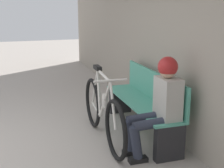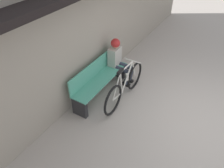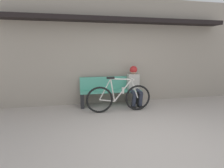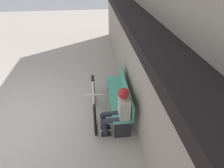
% 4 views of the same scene
% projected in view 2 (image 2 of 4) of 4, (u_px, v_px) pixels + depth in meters
% --- Properties ---
extents(ground_plane, '(24.00, 24.00, 0.00)m').
position_uv_depth(ground_plane, '(198.00, 122.00, 4.68)').
color(ground_plane, '#ADA399').
extents(storefront_wall, '(12.00, 0.56, 3.20)m').
position_uv_depth(storefront_wall, '(91.00, 23.00, 4.75)').
color(storefront_wall, '#9E9384').
rests_on(storefront_wall, ground_plane).
extents(park_bench_near, '(1.81, 0.42, 0.85)m').
position_uv_depth(park_bench_near, '(99.00, 79.00, 5.21)').
color(park_bench_near, '#51A88E').
rests_on(park_bench_near, ground_plane).
extents(bicycle, '(1.77, 0.40, 0.96)m').
position_uv_depth(bicycle, '(125.00, 86.00, 5.04)').
color(bicycle, black).
rests_on(bicycle, ground_plane).
extents(person_seated, '(0.34, 0.62, 1.18)m').
position_uv_depth(person_seated, '(118.00, 58.00, 5.47)').
color(person_seated, '#2D3342').
rests_on(person_seated, ground_plane).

